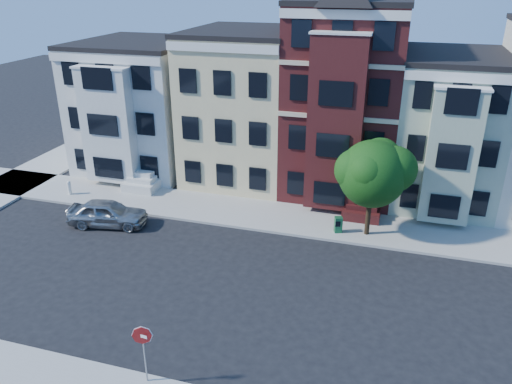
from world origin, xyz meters
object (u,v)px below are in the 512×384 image
(street_tree, at_px, (372,178))
(fire_hydrant, at_px, (70,189))
(parked_car, at_px, (107,213))
(stop_sign, at_px, (144,351))
(newspaper_box, at_px, (338,225))

(street_tree, distance_m, fire_hydrant, 19.69)
(parked_car, xyz_separation_m, stop_sign, (8.11, -10.59, 0.74))
(fire_hydrant, bearing_deg, street_tree, 0.02)
(parked_car, height_order, stop_sign, stop_sign)
(newspaper_box, relative_size, stop_sign, 0.34)
(fire_hydrant, height_order, stop_sign, stop_sign)
(parked_car, relative_size, stop_sign, 1.68)
(newspaper_box, distance_m, stop_sign, 14.25)
(street_tree, relative_size, stop_sign, 2.47)
(newspaper_box, bearing_deg, fire_hydrant, 159.51)
(street_tree, distance_m, newspaper_box, 3.34)
(parked_car, xyz_separation_m, fire_hydrant, (-4.72, 2.95, -0.26))
(street_tree, relative_size, parked_car, 1.48)
(street_tree, xyz_separation_m, stop_sign, (-6.64, -13.54, -2.02))
(parked_car, height_order, newspaper_box, parked_car)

